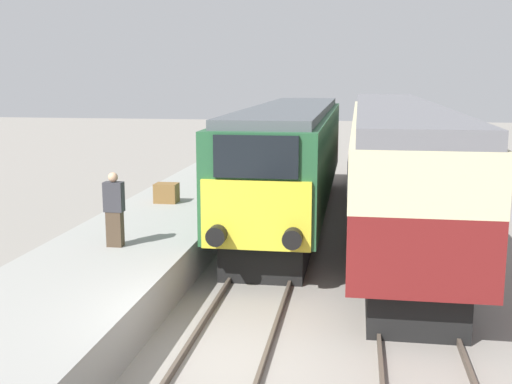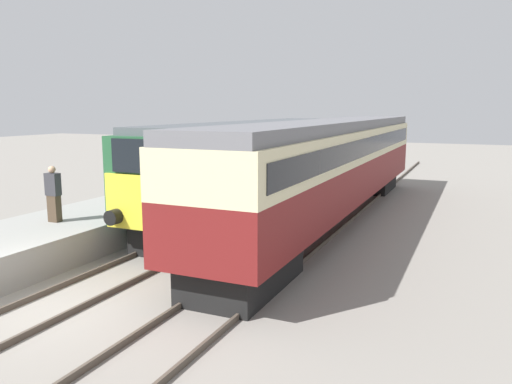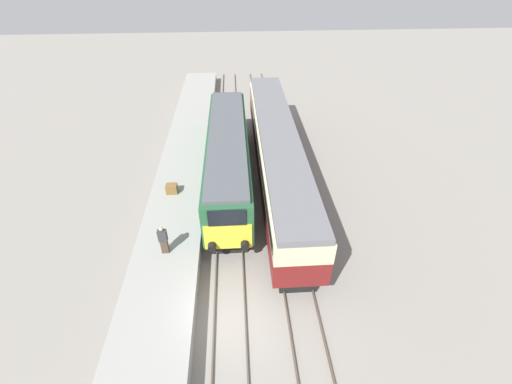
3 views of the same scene
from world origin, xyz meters
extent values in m
plane|color=gray|center=(0.00, 0.00, 0.00)|extent=(120.00, 120.00, 0.00)
cube|color=gray|center=(-3.30, 8.00, 0.48)|extent=(3.50, 50.00, 0.95)
cube|color=#4C4238|center=(-0.72, 5.00, 0.07)|extent=(0.07, 60.00, 0.14)
cube|color=#4C4238|center=(0.72, 5.00, 0.07)|extent=(0.07, 60.00, 0.14)
cube|color=#4C4238|center=(2.68, 5.00, 0.07)|extent=(0.07, 60.00, 0.14)
cube|color=#4C4238|center=(4.12, 5.00, 0.07)|extent=(0.07, 60.00, 0.14)
cube|color=black|center=(0.00, 6.13, 0.50)|extent=(2.03, 4.00, 1.00)
cube|color=black|center=(0.00, 16.36, 0.50)|extent=(2.03, 4.00, 1.00)
cube|color=#235633|center=(0.00, 11.25, 2.31)|extent=(2.70, 15.23, 2.63)
cube|color=yellow|center=(0.00, 3.59, 1.79)|extent=(2.48, 0.10, 1.58)
cube|color=black|center=(0.00, 3.59, 3.11)|extent=(1.89, 0.10, 0.95)
cube|color=#4C5156|center=(0.00, 11.25, 3.75)|extent=(2.38, 14.62, 0.24)
cylinder|color=black|center=(-0.85, 3.38, 1.35)|extent=(0.44, 0.35, 0.44)
cylinder|color=black|center=(0.85, 3.38, 1.35)|extent=(0.44, 0.35, 0.44)
cube|color=black|center=(3.40, 3.08, 0.47)|extent=(1.89, 3.60, 0.95)
cube|color=black|center=(3.40, 19.51, 0.47)|extent=(1.89, 3.60, 0.95)
cube|color=maroon|center=(3.40, 11.30, 1.69)|extent=(2.70, 20.83, 1.49)
cube|color=beige|center=(3.40, 11.30, 3.02)|extent=(2.71, 20.83, 1.17)
cube|color=black|center=(3.40, 11.30, 3.02)|extent=(2.75, 20.00, 0.64)
cube|color=slate|center=(3.40, 11.30, 3.79)|extent=(2.48, 20.83, 0.36)
cube|color=#473828|center=(-3.29, 3.57, 1.36)|extent=(0.36, 0.24, 0.82)
cube|color=#333338|center=(-3.29, 3.57, 2.12)|extent=(0.44, 0.26, 0.69)
sphere|color=tan|center=(-3.29, 3.57, 2.57)|extent=(0.22, 0.22, 0.22)
cube|color=brown|center=(-3.64, 8.80, 1.25)|extent=(0.70, 0.56, 0.60)
camera|label=1|loc=(2.18, -10.16, 4.86)|focal=45.00mm
camera|label=2|loc=(8.53, -7.63, 4.41)|focal=35.00mm
camera|label=3|loc=(0.63, -9.18, 14.20)|focal=24.00mm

